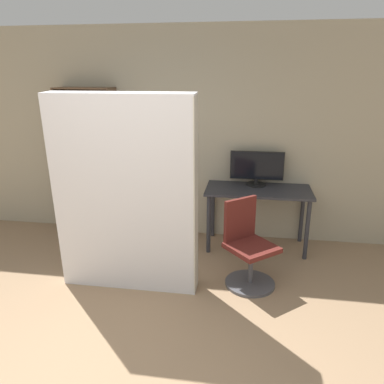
{
  "coord_description": "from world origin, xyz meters",
  "views": [
    {
      "loc": [
        0.95,
        -1.6,
        2.12
      ],
      "look_at": [
        0.43,
        1.74,
        1.05
      ],
      "focal_mm": 35.0,
      "sensor_mm": 36.0,
      "label": 1
    }
  ],
  "objects_px": {
    "office_chair": "(248,252)",
    "bookshelf": "(85,164)",
    "monitor": "(257,168)",
    "mattress_near": "(126,196)"
  },
  "relations": [
    {
      "from": "monitor",
      "to": "mattress_near",
      "type": "distance_m",
      "value": 1.82
    },
    {
      "from": "office_chair",
      "to": "bookshelf",
      "type": "bearing_deg",
      "value": 154.14
    },
    {
      "from": "monitor",
      "to": "office_chair",
      "type": "height_order",
      "value": "monitor"
    },
    {
      "from": "office_chair",
      "to": "bookshelf",
      "type": "xyz_separation_m",
      "value": [
        -2.22,
        1.08,
        0.6
      ]
    },
    {
      "from": "bookshelf",
      "to": "mattress_near",
      "type": "xyz_separation_m",
      "value": [
        1.02,
        -1.33,
        0.03
      ]
    },
    {
      "from": "bookshelf",
      "to": "mattress_near",
      "type": "height_order",
      "value": "mattress_near"
    },
    {
      "from": "monitor",
      "to": "office_chair",
      "type": "relative_size",
      "value": 0.74
    },
    {
      "from": "monitor",
      "to": "bookshelf",
      "type": "relative_size",
      "value": 0.34
    },
    {
      "from": "bookshelf",
      "to": "monitor",
      "type": "bearing_deg",
      "value": -0.45
    },
    {
      "from": "monitor",
      "to": "mattress_near",
      "type": "height_order",
      "value": "mattress_near"
    }
  ]
}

